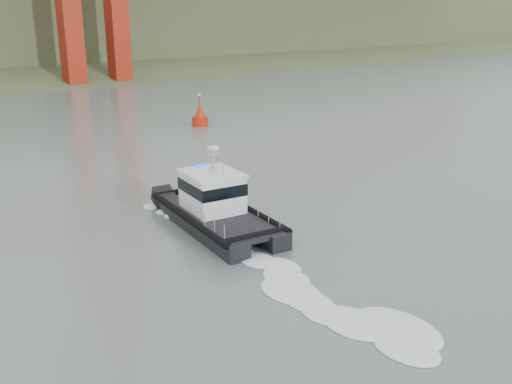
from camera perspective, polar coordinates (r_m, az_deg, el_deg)
ground at (r=26.16m, az=11.14°, el=-8.63°), size 400.00×400.00×0.00m
patrol_boat at (r=31.51m, az=-4.13°, el=-1.43°), size 4.93×10.11×4.71m
nav_buoy at (r=60.51m, az=-5.63°, el=7.49°), size 1.72×1.72×3.58m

